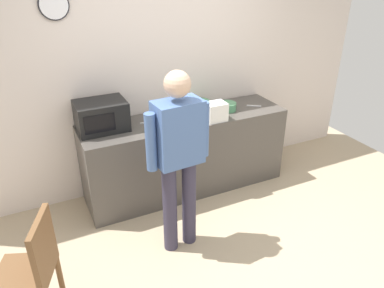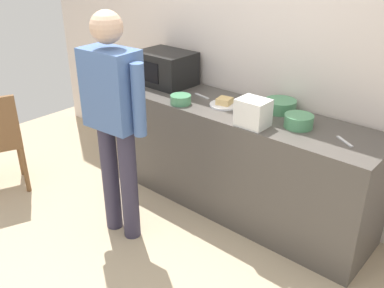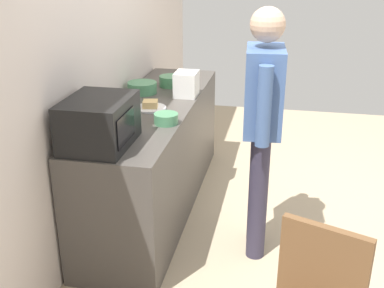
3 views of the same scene
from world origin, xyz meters
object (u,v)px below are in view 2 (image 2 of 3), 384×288
mixing_bowl (299,121)px  person_standing (114,113)px  cereal_bowl (181,99)px  toaster (253,113)px  spoon_utensil (202,96)px  microwave (166,68)px  sandwich_plate (224,103)px  salad_bowl (280,106)px  fork_utensil (345,141)px

mixing_bowl → person_standing: (-0.99, -0.86, 0.06)m
cereal_bowl → toaster: bearing=0.3°
cereal_bowl → spoon_utensil: cereal_bowl is taller
microwave → cereal_bowl: microwave is taller
sandwich_plate → toaster: toaster is taller
microwave → spoon_utensil: bearing=-6.1°
person_standing → cereal_bowl: bearing=87.2°
toaster → sandwich_plate: bearing=153.9°
cereal_bowl → mixing_bowl: (0.96, 0.20, 0.01)m
microwave → toaster: microwave is taller
spoon_utensil → person_standing: 0.92m
person_standing → spoon_utensil: bearing=87.0°
salad_bowl → toaster: toaster is taller
sandwich_plate → fork_utensil: size_ratio=1.42×
spoon_utensil → person_standing: size_ratio=0.10×
mixing_bowl → toaster: 0.33m
sandwich_plate → mixing_bowl: size_ratio=1.16×
cereal_bowl → fork_utensil: cereal_bowl is taller
salad_bowl → cereal_bowl: salad_bowl is taller
microwave → spoon_utensil: size_ratio=2.94×
sandwich_plate → spoon_utensil: bearing=169.3°
cereal_bowl → fork_utensil: bearing=7.7°
toaster → spoon_utensil: (-0.68, 0.25, -0.10)m
salad_bowl → mixing_bowl: size_ratio=1.19×
sandwich_plate → salad_bowl: bearing=24.8°
spoon_utensil → toaster: bearing=-20.1°
fork_utensil → person_standing: size_ratio=0.10×
spoon_utensil → sandwich_plate: bearing=-10.7°
salad_bowl → spoon_utensil: size_ratio=1.45×
person_standing → microwave: bearing=113.8°
sandwich_plate → person_standing: person_standing is taller
salad_bowl → fork_utensil: size_ratio=1.45×
microwave → person_standing: 1.06m
sandwich_plate → salad_bowl: salad_bowl is taller
sandwich_plate → toaster: 0.45m
microwave → salad_bowl: bearing=4.0°
fork_utensil → microwave: bearing=176.0°
cereal_bowl → person_standing: size_ratio=0.10×
mixing_bowl → salad_bowl: bearing=144.3°
salad_bowl → mixing_bowl: bearing=-35.7°
cereal_bowl → mixing_bowl: bearing=11.7°
cereal_bowl → sandwich_plate: bearing=33.9°
mixing_bowl → spoon_utensil: size_ratio=1.22×
mixing_bowl → spoon_utensil: bearing=176.7°
toaster → person_standing: bearing=-137.5°
mixing_bowl → sandwich_plate: bearing=180.0°
microwave → cereal_bowl: (0.46, -0.30, -0.11)m
sandwich_plate → toaster: size_ratio=1.10×
microwave → spoon_utensil: microwave is taller
microwave → sandwich_plate: size_ratio=2.07×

